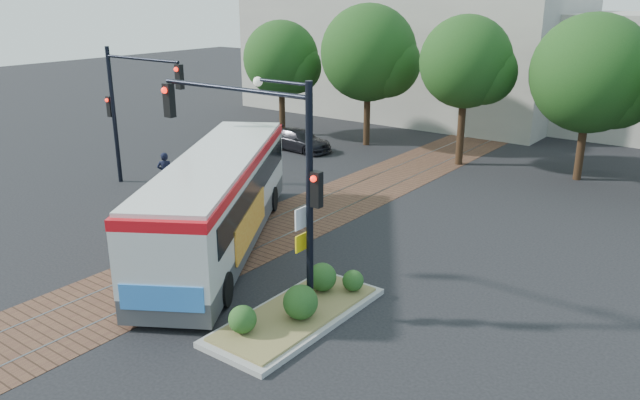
{
  "coord_description": "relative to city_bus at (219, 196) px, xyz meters",
  "views": [
    {
      "loc": [
        14.03,
        -12.29,
        8.14
      ],
      "look_at": [
        2.24,
        3.45,
        1.6
      ],
      "focal_mm": 35.0,
      "sensor_mm": 36.0,
      "label": 1
    }
  ],
  "objects": [
    {
      "name": "ground",
      "position": [
        0.41,
        -1.4,
        -1.74
      ],
      "size": [
        120.0,
        120.0,
        0.0
      ],
      "primitive_type": "plane",
      "color": "black",
      "rests_on": "ground"
    },
    {
      "name": "trackbed",
      "position": [
        0.41,
        2.6,
        -1.74
      ],
      "size": [
        3.6,
        40.0,
        0.02
      ],
      "color": "brown",
      "rests_on": "ground"
    },
    {
      "name": "tree_row",
      "position": [
        1.62,
        15.02,
        3.11
      ],
      "size": [
        26.4,
        5.6,
        7.67
      ],
      "color": "#382314",
      "rests_on": "ground"
    },
    {
      "name": "warehouses",
      "position": [
        -0.12,
        27.34,
        2.07
      ],
      "size": [
        40.0,
        13.0,
        8.0
      ],
      "color": "#ADA899",
      "rests_on": "ground"
    },
    {
      "name": "city_bus",
      "position": [
        0.0,
        0.0,
        0.0
      ],
      "size": [
        8.2,
        11.24,
        3.13
      ],
      "rotation": [
        0.0,
        0.0,
        0.55
      ],
      "color": "#404042",
      "rests_on": "ground"
    },
    {
      "name": "traffic_island",
      "position": [
        5.23,
        -2.3,
        -1.41
      ],
      "size": [
        2.2,
        5.2,
        1.13
      ],
      "color": "gray",
      "rests_on": "ground"
    },
    {
      "name": "signal_pole_main",
      "position": [
        4.27,
        -2.21,
        2.41
      ],
      "size": [
        5.49,
        0.46,
        6.0
      ],
      "color": "black",
      "rests_on": "ground"
    },
    {
      "name": "signal_pole_left",
      "position": [
        -7.96,
        2.59,
        2.12
      ],
      "size": [
        4.99,
        0.34,
        6.0
      ],
      "color": "black",
      "rests_on": "ground"
    },
    {
      "name": "officer",
      "position": [
        -6.02,
        2.68,
        -0.84
      ],
      "size": [
        0.78,
        0.76,
        1.81
      ],
      "primitive_type": "imported",
      "rotation": [
        0.0,
        0.0,
        3.88
      ],
      "color": "black",
      "rests_on": "ground"
    },
    {
      "name": "parked_car",
      "position": [
        -6.34,
        12.09,
        -1.17
      ],
      "size": [
        4.03,
        1.8,
        1.15
      ],
      "primitive_type": "imported",
      "rotation": [
        0.0,
        0.0,
        1.52
      ],
      "color": "black",
      "rests_on": "ground"
    }
  ]
}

